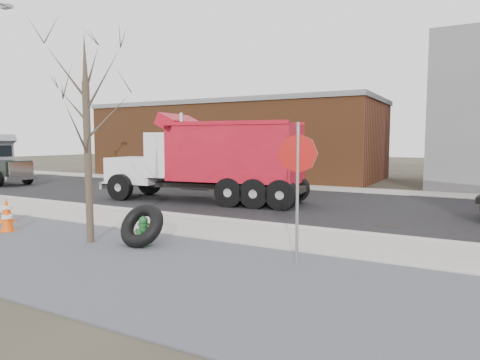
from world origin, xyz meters
The scene contains 14 objects.
ground centered at (0.00, 0.00, 0.00)m, with size 120.00×120.00×0.00m, color #383328.
gravel_verge centered at (0.00, -3.50, 0.01)m, with size 60.00×5.00×0.03m, color slate.
sidewalk centered at (0.00, 0.25, 0.03)m, with size 60.00×2.50×0.06m, color #9E9B93.
curb centered at (0.00, 1.55, 0.06)m, with size 60.00×0.15×0.11m, color #9E9B93.
road centered at (0.00, 6.30, 0.01)m, with size 60.00×9.40×0.02m, color black.
far_sidewalk centered at (0.00, 12.00, 0.03)m, with size 60.00×2.00×0.06m, color #9E9B93.
building_brick centered at (-10.00, 17.00, 2.65)m, with size 20.20×8.20×5.30m.
bare_tree centered at (-3.20, -2.60, 3.30)m, with size 3.20×3.20×5.20m.
fire_hydrant centered at (-1.80, -2.21, 0.34)m, with size 0.42×0.41×0.75m.
truck_tire centered at (-1.85, -2.22, 0.51)m, with size 1.17×0.94×1.14m.
stop_sign centered at (2.05, -1.92, 1.99)m, with size 0.76×0.29×2.94m.
traffic_cone_near centered at (-7.53, -2.02, 0.41)m, with size 0.42×0.42×0.81m.
traffic_cone_far centered at (-6.28, -2.81, 0.35)m, with size 0.37×0.37×0.71m.
dump_truck_red_b centered at (-4.48, 4.97, 1.86)m, with size 8.78×3.47×3.66m.
Camera 1 is at (5.18, -10.05, 2.57)m, focal length 32.00 mm.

